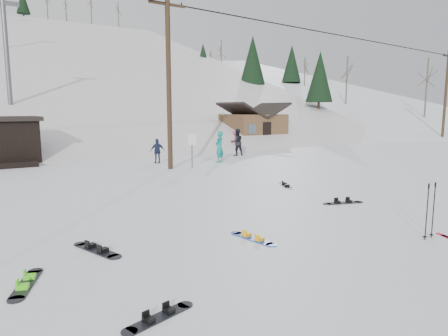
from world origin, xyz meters
TOP-DOWN VIEW (x-y plane):
  - ground at (0.00, 0.00)m, footprint 200.00×200.00m
  - ski_slope at (0.00, 55.00)m, footprint 60.00×85.24m
  - ridge_right at (38.00, 50.00)m, footprint 45.66×93.98m
  - treeline_right at (36.00, 42.00)m, footprint 20.00×60.00m
  - treeline_crest at (0.00, 86.00)m, footprint 50.00×6.00m
  - utility_pole at (2.00, 14.00)m, footprint 2.00×0.26m
  - utility_pole_right at (34.00, 17.00)m, footprint 2.00×0.26m
  - trail_sign at (3.10, 13.58)m, footprint 0.50×0.09m
  - lift_hut at (-5.00, 20.94)m, footprint 3.40×4.10m
  - lift_tower_near at (-4.00, 30.00)m, footprint 2.20×0.36m
  - cabin at (15.00, 24.00)m, footprint 5.39×4.40m
  - hero_snowboard at (-1.31, 2.24)m, footprint 0.47×1.45m
  - ski_poles at (2.36, -0.05)m, footprint 0.38×0.10m
  - board_scatter_a at (-4.77, 0.02)m, footprint 1.28×0.51m
  - board_scatter_b at (-4.76, 3.50)m, footprint 0.72×1.55m
  - board_scatter_c at (-6.32, 2.41)m, footprint 0.73×1.39m
  - board_scatter_d at (3.52, 3.61)m, footprint 1.42×0.66m
  - board_scatter_f at (3.97, 7.02)m, footprint 0.77×1.32m
  - skier_teal at (5.63, 14.85)m, footprint 0.81×0.73m
  - skier_dark at (8.49, 17.16)m, footprint 1.02×0.88m
  - skier_pink at (10.53, 20.33)m, footprint 1.14×0.92m
  - skier_navy at (2.32, 16.44)m, footprint 0.90×0.52m

SIDE VIEW (x-z plane):
  - ski_slope at x=0.00m, z-range -44.99..20.99m
  - ridge_right at x=38.00m, z-range -38.30..16.30m
  - ground at x=0.00m, z-range 0.00..0.00m
  - treeline_right at x=36.00m, z-range -5.00..5.00m
  - treeline_crest at x=0.00m, z-range -5.00..5.00m
  - board_scatter_a at x=-4.77m, z-range -0.02..0.07m
  - board_scatter_f at x=3.97m, z-range -0.02..0.08m
  - hero_snowboard at x=-1.31m, z-range -0.02..0.08m
  - board_scatter_c at x=-6.32m, z-range -0.03..0.08m
  - board_scatter_d at x=3.52m, z-range -0.03..0.08m
  - board_scatter_b at x=-4.76m, z-range -0.03..0.09m
  - ski_poles at x=2.36m, z-range 0.02..1.41m
  - skier_navy at x=2.32m, z-range 0.00..1.45m
  - skier_pink at x=10.53m, z-range 0.00..1.54m
  - skier_dark at x=8.49m, z-range 0.00..1.82m
  - skier_teal at x=5.63m, z-range 0.00..1.86m
  - trail_sign at x=3.10m, z-range 0.35..2.20m
  - lift_hut at x=-5.00m, z-range -0.01..2.74m
  - cabin at x=15.00m, z-range -0.40..3.37m
  - utility_pole at x=2.00m, z-range 0.18..9.18m
  - utility_pole_right at x=34.00m, z-range 0.18..9.18m
  - lift_tower_near at x=-4.00m, z-range 3.86..11.86m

